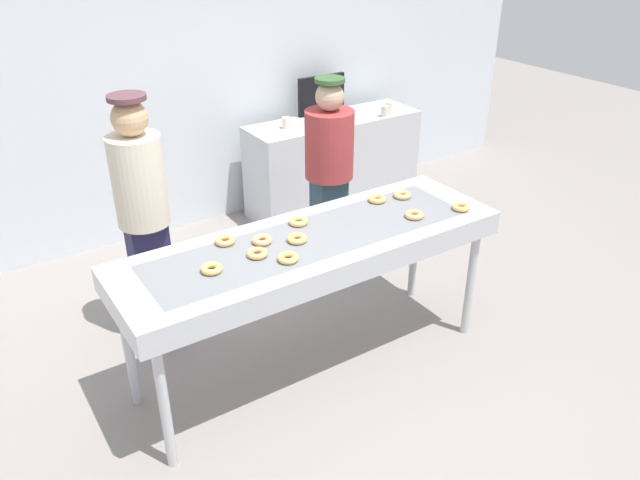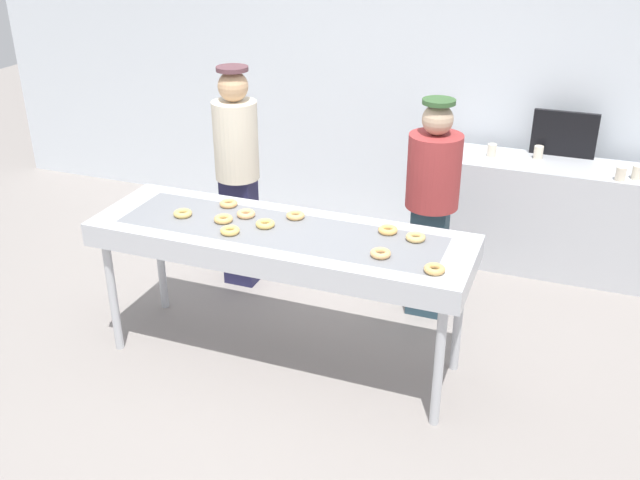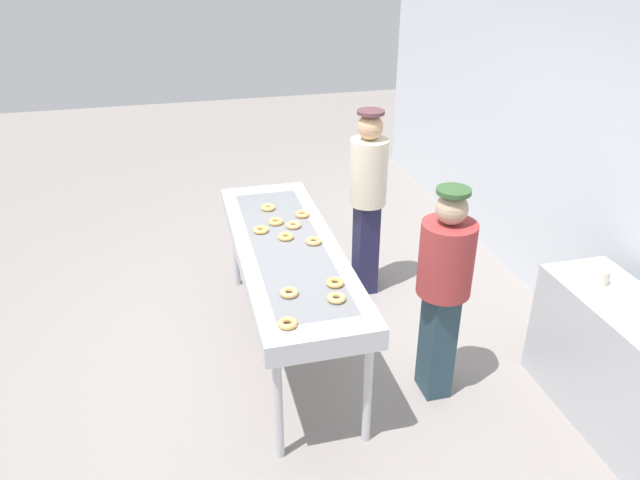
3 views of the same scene
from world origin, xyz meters
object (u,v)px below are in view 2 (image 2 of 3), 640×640
at_px(prep_counter, 255,261).
at_px(paper_cup_1, 221,219).
at_px(strawberry_donut_6, 480,354).
at_px(paper_cup_0, 299,213).
at_px(paper_cup_4, 308,216).
at_px(worker_baker, 407,291).
at_px(customer_waiting, 279,475).
at_px(strawberry_donut_3, 315,339).
at_px(strawberry_donut_8, 479,328).
at_px(fryer_conveyor, 337,341).
at_px(strawberry_donut_0, 375,331).
at_px(strawberry_donut_7, 370,349).
at_px(worker_assistant, 301,284).
at_px(strawberry_donut_4, 291,329).
at_px(paper_cup_3, 232,209).
at_px(strawberry_donut_1, 183,324).
at_px(menu_display, 258,200).
at_px(paper_cup_2, 284,221).
at_px(strawberry_donut_5, 276,310).
at_px(strawberry_donut_2, 347,332).

distance_m(prep_counter, paper_cup_1, 0.60).
xyz_separation_m(strawberry_donut_6, prep_counter, (-2.21, 2.17, -0.58)).
relative_size(paper_cup_0, paper_cup_4, 1.00).
xyz_separation_m(worker_baker, customer_waiting, (-0.43, -2.16, 0.08)).
xyz_separation_m(strawberry_donut_3, prep_counter, (-1.17, 2.22, -0.58)).
bearing_deg(paper_cup_4, paper_cup_1, -162.91).
relative_size(strawberry_donut_6, strawberry_donut_8, 1.00).
xyz_separation_m(fryer_conveyor, strawberry_donut_6, (0.93, -0.11, 0.10)).
xyz_separation_m(strawberry_donut_0, strawberry_donut_7, (0.00, -0.22, 0.00)).
relative_size(fryer_conveyor, worker_assistant, 1.49).
bearing_deg(strawberry_donut_4, strawberry_donut_7, -13.13).
xyz_separation_m(paper_cup_3, paper_cup_4, (0.84, -0.04, 0.00)).
xyz_separation_m(strawberry_donut_1, prep_counter, (-0.25, 2.23, -0.58)).
relative_size(worker_assistant, menu_display, 3.36).
relative_size(strawberry_donut_0, menu_display, 0.27).
relative_size(strawberry_donut_3, paper_cup_4, 1.14).
distance_m(fryer_conveyor, paper_cup_4, 2.31).
height_order(strawberry_donut_4, paper_cup_4, strawberry_donut_4).
height_order(strawberry_donut_1, strawberry_donut_8, same).
xyz_separation_m(strawberry_donut_8, menu_display, (-2.21, 2.06, 0.03)).
relative_size(strawberry_donut_8, prep_counter, 0.09).
xyz_separation_m(strawberry_donut_7, paper_cup_2, (-1.17, 2.20, -0.08)).
bearing_deg(paper_cup_2, paper_cup_0, 71.81).
bearing_deg(paper_cup_1, strawberry_donut_4, -57.57).
height_order(worker_assistant, paper_cup_4, worker_assistant).
height_order(worker_baker, menu_display, worker_baker).
height_order(strawberry_donut_5, worker_assistant, worker_assistant).
relative_size(strawberry_donut_5, worker_baker, 0.08).
xyz_separation_m(strawberry_donut_3, worker_assistant, (-0.34, 0.99, -0.14)).
height_order(paper_cup_2, menu_display, menu_display).
xyz_separation_m(strawberry_donut_2, strawberry_donut_6, (0.86, -0.07, 0.00)).
bearing_deg(strawberry_donut_7, worker_baker, 81.84).
height_order(strawberry_donut_2, strawberry_donut_7, same).
height_order(strawberry_donut_8, menu_display, menu_display).
relative_size(customer_waiting, paper_cup_3, 15.60).
distance_m(strawberry_donut_2, paper_cup_0, 2.47).
height_order(worker_baker, paper_cup_1, worker_baker).
relative_size(strawberry_donut_1, strawberry_donut_6, 1.00).
height_order(fryer_conveyor, customer_waiting, customer_waiting).
distance_m(strawberry_donut_7, worker_baker, 1.06).
relative_size(strawberry_donut_0, strawberry_donut_7, 1.00).
xyz_separation_m(customer_waiting, paper_cup_3, (-1.53, 3.55, -0.05)).
distance_m(strawberry_donut_8, worker_baker, 0.83).
xyz_separation_m(strawberry_donut_4, strawberry_donut_8, (1.23, 0.28, 0.00)).
bearing_deg(fryer_conveyor, paper_cup_1, 129.22).
xyz_separation_m(strawberry_donut_3, paper_cup_1, (-1.46, 2.09, -0.08)).
bearing_deg(customer_waiting, paper_cup_3, 111.46).
xyz_separation_m(strawberry_donut_3, customer_waiting, (0.09, -1.16, -0.03)).
bearing_deg(paper_cup_3, strawberry_donut_8, -39.16).
xyz_separation_m(strawberry_donut_6, paper_cup_1, (-2.50, 2.04, -0.08)).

